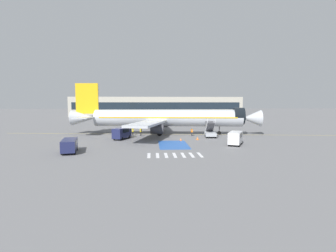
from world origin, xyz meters
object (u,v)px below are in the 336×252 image
object	(u,v)px
service_van_2	(235,137)
traffic_cone_0	(181,139)
service_van_0	(122,132)
traffic_cone_1	(197,138)
ground_crew_0	(133,131)
fuel_tanker	(141,121)
service_van_1	(69,145)
boarding_stairs_forward	(210,132)
ground_crew_1	(141,131)
airliner	(165,118)
ground_crew_2	(192,132)
terminal_building	(157,107)

from	to	relation	value
service_van_2	traffic_cone_0	xyz separation A→B (m)	(-8.87, 5.97, -1.11)
service_van_0	service_van_2	world-z (taller)	service_van_0
traffic_cone_0	traffic_cone_1	size ratio (longest dim) A/B	0.83
service_van_0	service_van_2	xyz separation A→B (m)	(20.53, -8.78, -0.01)
ground_crew_0	traffic_cone_1	world-z (taller)	ground_crew_0
traffic_cone_1	fuel_tanker	bearing A→B (deg)	111.79
service_van_1	traffic_cone_0	xyz separation A→B (m)	(17.81, 11.17, -0.92)
boarding_stairs_forward	service_van_2	distance (m)	11.17
ground_crew_1	traffic_cone_0	xyz separation A→B (m)	(8.08, -8.10, -0.81)
fuel_tanker	service_van_2	size ratio (longest dim) A/B	1.90
airliner	traffic_cone_0	size ratio (longest dim) A/B	87.80
service_van_0	ground_crew_2	bearing A→B (deg)	-142.40
service_van_2	traffic_cone_1	world-z (taller)	service_van_2
ground_crew_1	terminal_building	world-z (taller)	terminal_building
fuel_tanker	ground_crew_2	bearing A→B (deg)	-156.61
service_van_1	traffic_cone_1	distance (m)	24.52
ground_crew_1	terminal_building	bearing A→B (deg)	-157.43
ground_crew_2	service_van_2	bearing A→B (deg)	107.06
service_van_0	traffic_cone_1	distance (m)	15.26
ground_crew_2	boarding_stairs_forward	bearing A→B (deg)	143.08
service_van_2	terminal_building	xyz separation A→B (m)	(-11.47, 102.46, 3.99)
ground_crew_1	service_van_1	bearing A→B (deg)	-0.66
traffic_cone_0	traffic_cone_1	bearing A→B (deg)	16.37
service_van_1	ground_crew_2	distance (m)	27.97
traffic_cone_1	terminal_building	size ratio (longest dim) A/B	0.01
service_van_2	traffic_cone_0	distance (m)	10.75
ground_crew_2	airliner	bearing A→B (deg)	-36.61
boarding_stairs_forward	ground_crew_0	size ratio (longest dim) A/B	3.06
airliner	traffic_cone_1	distance (m)	11.91
service_van_2	ground_crew_1	world-z (taller)	service_van_2
ground_crew_2	traffic_cone_0	distance (m)	7.94
boarding_stairs_forward	traffic_cone_1	distance (m)	5.34
boarding_stairs_forward	service_van_0	xyz separation A→B (m)	(-18.57, -2.21, 0.37)
traffic_cone_0	fuel_tanker	bearing A→B (deg)	105.57
service_van_1	service_van_2	distance (m)	27.18
boarding_stairs_forward	traffic_cone_0	world-z (taller)	boarding_stairs_forward
ground_crew_0	terminal_building	world-z (taller)	terminal_building
airliner	service_van_0	world-z (taller)	airliner
service_van_0	traffic_cone_0	world-z (taller)	service_van_0
service_van_0	ground_crew_1	size ratio (longest dim) A/B	2.95
boarding_stairs_forward	ground_crew_0	world-z (taller)	boarding_stairs_forward
boarding_stairs_forward	fuel_tanker	distance (m)	31.08
ground_crew_1	traffic_cone_0	distance (m)	11.47
fuel_tanker	ground_crew_2	world-z (taller)	fuel_tanker
boarding_stairs_forward	traffic_cone_0	distance (m)	8.57
boarding_stairs_forward	ground_crew_2	world-z (taller)	boarding_stairs_forward
airliner	ground_crew_0	world-z (taller)	airliner
traffic_cone_0	boarding_stairs_forward	bearing A→B (deg)	36.00
ground_crew_2	ground_crew_0	bearing A→B (deg)	-12.65
fuel_tanker	terminal_building	size ratio (longest dim) A/B	0.10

